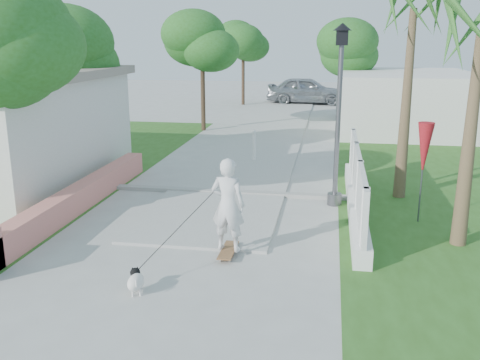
% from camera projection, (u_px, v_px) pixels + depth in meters
% --- Properties ---
extents(ground, '(90.00, 90.00, 0.00)m').
position_uv_depth(ground, '(156.00, 295.00, 8.78)').
color(ground, '#B7B7B2').
rests_on(ground, ground).
extents(path_strip, '(3.20, 36.00, 0.06)m').
position_uv_depth(path_strip, '(277.00, 119.00, 27.83)').
color(path_strip, '#B7B7B2').
rests_on(path_strip, ground).
extents(curb, '(6.50, 0.25, 0.10)m').
position_uv_depth(curb, '(226.00, 192.00, 14.49)').
color(curb, '#999993').
rests_on(curb, ground).
extents(grass_left, '(8.00, 20.00, 0.01)m').
position_uv_depth(grass_left, '(29.00, 167.00, 17.53)').
color(grass_left, '#315B1C').
rests_on(grass_left, ground).
extents(grass_right, '(8.00, 20.00, 0.01)m').
position_uv_depth(grass_right, '(479.00, 186.00, 15.27)').
color(grass_right, '#315B1C').
rests_on(grass_right, ground).
extents(pink_wall, '(0.45, 8.20, 0.80)m').
position_uv_depth(pink_wall, '(69.00, 203.00, 12.62)').
color(pink_wall, '#DB7A70').
rests_on(pink_wall, ground).
extents(lattice_fence, '(0.35, 7.00, 1.50)m').
position_uv_depth(lattice_fence, '(356.00, 190.00, 12.86)').
color(lattice_fence, white).
rests_on(lattice_fence, ground).
extents(building_right, '(6.00, 8.00, 2.60)m').
position_uv_depth(building_right, '(403.00, 101.00, 24.63)').
color(building_right, silver).
rests_on(building_right, ground).
extents(street_lamp, '(0.44, 0.44, 4.44)m').
position_uv_depth(street_lamp, '(339.00, 109.00, 12.93)').
color(street_lamp, '#59595E').
rests_on(street_lamp, ground).
extents(bollard, '(0.14, 0.14, 1.09)m').
position_uv_depth(bollard, '(254.00, 145.00, 18.13)').
color(bollard, white).
rests_on(bollard, ground).
extents(patio_umbrella, '(0.36, 0.36, 2.30)m').
position_uv_depth(patio_umbrella, '(424.00, 150.00, 11.86)').
color(patio_umbrella, '#59595E').
rests_on(patio_umbrella, ground).
extents(tree_left_mid, '(3.20, 3.20, 4.85)m').
position_uv_depth(tree_left_mid, '(70.00, 58.00, 16.85)').
color(tree_left_mid, '#4C3826').
rests_on(tree_left_mid, ground).
extents(tree_path_left, '(3.40, 3.40, 5.23)m').
position_uv_depth(tree_path_left, '(202.00, 44.00, 23.51)').
color(tree_path_left, '#4C3826').
rests_on(tree_path_left, ground).
extents(tree_path_right, '(3.00, 3.00, 4.79)m').
position_uv_depth(tree_path_right, '(344.00, 51.00, 26.40)').
color(tree_path_right, '#4C3826').
rests_on(tree_path_right, ground).
extents(tree_path_far, '(3.20, 3.20, 5.17)m').
position_uv_depth(tree_path_far, '(243.00, 43.00, 33.01)').
color(tree_path_far, '#4C3826').
rests_on(tree_path_far, ground).
extents(palm_far, '(1.80, 1.80, 5.30)m').
position_uv_depth(palm_far, '(413.00, 22.00, 13.08)').
color(palm_far, brown).
rests_on(palm_far, ground).
extents(palm_near, '(1.80, 1.80, 4.70)m').
position_uv_depth(palm_near, '(480.00, 46.00, 9.94)').
color(palm_near, brown).
rests_on(palm_near, ground).
extents(skateboarder, '(1.56, 2.13, 1.94)m').
position_uv_depth(skateboarder, '(192.00, 223.00, 9.72)').
color(skateboarder, '#8E5D38').
rests_on(skateboarder, ground).
extents(dog, '(0.40, 0.55, 0.39)m').
position_uv_depth(dog, '(136.00, 281.00, 8.82)').
color(dog, white).
rests_on(dog, ground).
extents(parked_car, '(5.07, 2.11, 1.72)m').
position_uv_depth(parked_car, '(307.00, 90.00, 34.24)').
color(parked_car, '#A1A4A9').
rests_on(parked_car, ground).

